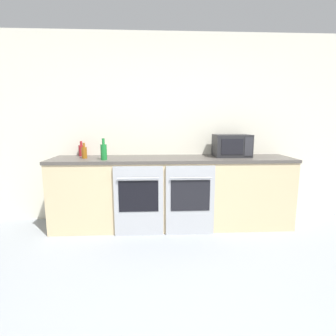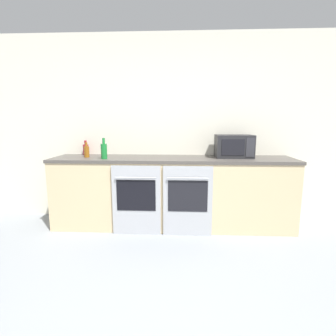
{
  "view_description": "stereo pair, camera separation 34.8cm",
  "coord_description": "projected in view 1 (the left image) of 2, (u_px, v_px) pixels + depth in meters",
  "views": [
    {
      "loc": [
        -0.23,
        -1.33,
        1.4
      ],
      "look_at": [
        -0.06,
        2.1,
        0.8
      ],
      "focal_mm": 28.0,
      "sensor_mm": 36.0,
      "label": 1
    },
    {
      "loc": [
        0.12,
        -1.33,
        1.4
      ],
      "look_at": [
        -0.06,
        2.1,
        0.8
      ],
      "focal_mm": 28.0,
      "sensor_mm": 36.0,
      "label": 2
    }
  ],
  "objects": [
    {
      "name": "wall_back",
      "position": [
        171.0,
        129.0,
        3.74
      ],
      "size": [
        10.0,
        0.06,
        2.6
      ],
      "color": "silver",
      "rests_on": "ground_plane"
    },
    {
      "name": "bottle_red",
      "position": [
        81.0,
        150.0,
        3.61
      ],
      "size": [
        0.08,
        0.08,
        0.21
      ],
      "color": "maroon",
      "rests_on": "counter_back"
    },
    {
      "name": "counter_back",
      "position": [
        172.0,
        192.0,
        3.54
      ],
      "size": [
        3.17,
        0.65,
        0.94
      ],
      "color": "#D1B789",
      "rests_on": "ground_plane"
    },
    {
      "name": "microwave",
      "position": [
        232.0,
        146.0,
        3.54
      ],
      "size": [
        0.48,
        0.35,
        0.3
      ],
      "color": "#232326",
      "rests_on": "counter_back"
    },
    {
      "name": "oven_right",
      "position": [
        190.0,
        200.0,
        3.24
      ],
      "size": [
        0.6,
        0.06,
        0.88
      ],
      "color": "#A8AAAF",
      "rests_on": "ground_plane"
    },
    {
      "name": "bottle_green",
      "position": [
        104.0,
        151.0,
        3.24
      ],
      "size": [
        0.08,
        0.08,
        0.27
      ],
      "color": "#19722D",
      "rests_on": "counter_back"
    },
    {
      "name": "bottle_amber",
      "position": [
        84.0,
        152.0,
        3.37
      ],
      "size": [
        0.07,
        0.07,
        0.2
      ],
      "color": "#8C5114",
      "rests_on": "counter_back"
    },
    {
      "name": "oven_left",
      "position": [
        139.0,
        201.0,
        3.2
      ],
      "size": [
        0.6,
        0.06,
        0.88
      ],
      "color": "#A8AAAF",
      "rests_on": "ground_plane"
    }
  ]
}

